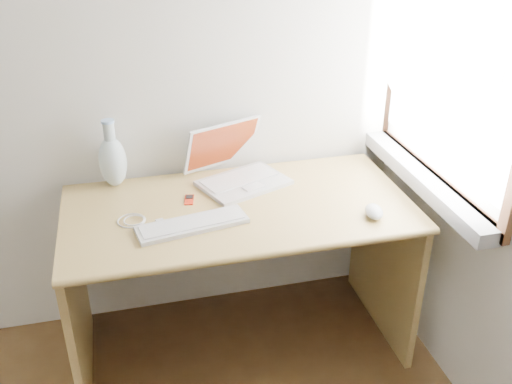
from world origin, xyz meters
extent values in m
cube|color=white|center=(1.75, 1.30, 1.32)|extent=(0.01, 0.90, 1.00)
cube|color=#949497|center=(1.69, 1.30, 0.79)|extent=(0.10, 0.96, 0.06)
cube|color=white|center=(1.67, 1.30, 1.35)|extent=(0.02, 0.84, 0.92)
cube|color=tan|center=(0.94, 1.38, 0.71)|extent=(1.37, 0.69, 0.03)
cube|color=tan|center=(0.27, 1.38, 0.35)|extent=(0.03, 0.65, 0.70)
cube|color=tan|center=(1.61, 1.38, 0.35)|extent=(0.03, 0.65, 0.70)
cube|color=tan|center=(0.94, 1.71, 0.47)|extent=(1.31, 0.03, 0.46)
cube|color=silver|center=(1.00, 1.55, 0.73)|extent=(0.42, 0.36, 0.02)
cube|color=white|center=(1.00, 1.55, 0.74)|extent=(0.35, 0.24, 0.00)
cube|color=silver|center=(1.00, 1.67, 0.85)|extent=(0.36, 0.21, 0.22)
cube|color=maroon|center=(1.00, 1.67, 0.85)|extent=(0.33, 0.19, 0.20)
cube|color=silver|center=(0.74, 1.26, 0.73)|extent=(0.43, 0.19, 0.02)
cube|color=white|center=(0.74, 1.26, 0.74)|extent=(0.40, 0.16, 0.00)
ellipsoid|color=silver|center=(1.43, 1.17, 0.75)|extent=(0.09, 0.13, 0.04)
cube|color=red|center=(0.76, 1.46, 0.73)|extent=(0.05, 0.09, 0.01)
cube|color=black|center=(0.76, 1.46, 0.73)|extent=(0.03, 0.03, 0.00)
torus|color=silver|center=(0.52, 1.36, 0.73)|extent=(0.11, 0.11, 0.01)
cube|color=silver|center=(0.63, 1.30, 0.73)|extent=(0.05, 0.08, 0.01)
ellipsoid|color=silver|center=(0.47, 1.67, 0.83)|extent=(0.11, 0.11, 0.22)
cylinder|color=silver|center=(0.47, 1.67, 0.97)|extent=(0.05, 0.05, 0.09)
cylinder|color=#9BC6F8|center=(0.47, 1.67, 1.01)|extent=(0.05, 0.05, 0.01)
camera|label=1|loc=(0.53, -0.55, 1.83)|focal=40.00mm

